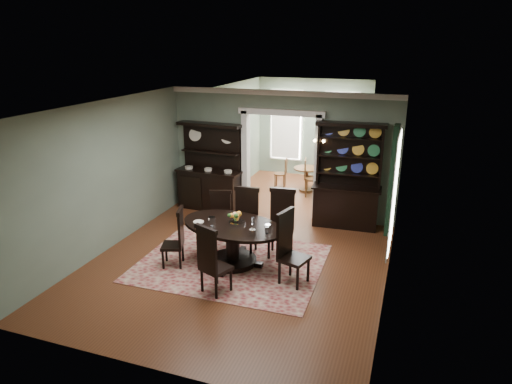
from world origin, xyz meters
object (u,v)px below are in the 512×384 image
sideboard (210,179)px  parlor_table (307,176)px  welsh_dresser (347,190)px  dining_table (232,236)px

sideboard → parlor_table: (1.98, 2.17, -0.32)m
welsh_dresser → dining_table: bearing=-126.5°
dining_table → parlor_table: dining_table is taller
dining_table → welsh_dresser: bearing=69.1°
welsh_dresser → parlor_table: welsh_dresser is taller
welsh_dresser → parlor_table: 2.64m
dining_table → sideboard: bearing=135.0°
dining_table → sideboard: 3.13m
dining_table → welsh_dresser: (1.73, 2.63, 0.30)m
welsh_dresser → sideboard: bearing=176.7°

